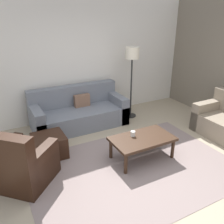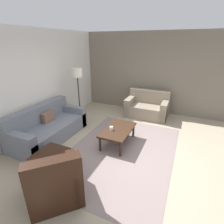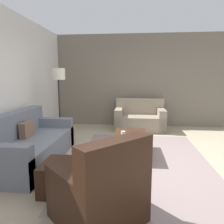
# 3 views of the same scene
# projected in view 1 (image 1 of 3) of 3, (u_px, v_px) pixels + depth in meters

# --- Properties ---
(ground_plane) EXTENTS (8.00, 8.00, 0.00)m
(ground_plane) POSITION_uv_depth(u_px,v_px,m) (134.00, 169.00, 4.04)
(ground_plane) COLOR tan
(rear_partition) EXTENTS (6.00, 0.12, 2.80)m
(rear_partition) POSITION_uv_depth(u_px,v_px,m) (76.00, 60.00, 5.62)
(rear_partition) COLOR silver
(rear_partition) RESTS_ON ground_plane
(area_rug) EXTENTS (3.42, 2.37, 0.01)m
(area_rug) POSITION_uv_depth(u_px,v_px,m) (134.00, 168.00, 4.04)
(area_rug) COLOR gray
(area_rug) RESTS_ON ground_plane
(couch_main) EXTENTS (2.10, 0.95, 0.88)m
(couch_main) POSITION_uv_depth(u_px,v_px,m) (78.00, 113.00, 5.53)
(couch_main) COLOR slate
(couch_main) RESTS_ON ground_plane
(armchair_leather) EXTENTS (1.13, 1.13, 0.95)m
(armchair_leather) POSITION_uv_depth(u_px,v_px,m) (20.00, 167.00, 3.58)
(armchair_leather) COLOR black
(armchair_leather) RESTS_ON ground_plane
(ottoman) EXTENTS (0.56, 0.56, 0.40)m
(ottoman) POSITION_uv_depth(u_px,v_px,m) (49.00, 146.00, 4.35)
(ottoman) COLOR black
(ottoman) RESTS_ON ground_plane
(coffee_table) EXTENTS (1.10, 0.64, 0.41)m
(coffee_table) POSITION_uv_depth(u_px,v_px,m) (142.00, 140.00, 4.21)
(coffee_table) COLOR #382316
(coffee_table) RESTS_ON ground_plane
(cup) EXTENTS (0.08, 0.08, 0.09)m
(cup) POSITION_uv_depth(u_px,v_px,m) (133.00, 134.00, 4.24)
(cup) COLOR white
(cup) RESTS_ON coffee_table
(lamp_standing) EXTENTS (0.32, 0.32, 1.71)m
(lamp_standing) POSITION_uv_depth(u_px,v_px,m) (132.00, 60.00, 5.54)
(lamp_standing) COLOR black
(lamp_standing) RESTS_ON ground_plane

